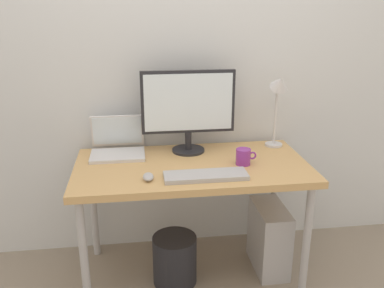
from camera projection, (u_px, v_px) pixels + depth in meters
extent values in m
plane|color=gray|center=(192.00, 271.00, 2.61)|extent=(6.00, 6.00, 0.00)
cube|color=silver|center=(183.00, 53.00, 2.56)|extent=(4.40, 0.04, 2.60)
cube|color=tan|center=(192.00, 167.00, 2.38)|extent=(1.33, 0.69, 0.04)
cylinder|color=#B2B2B7|center=(84.00, 259.00, 2.15)|extent=(0.04, 0.04, 0.69)
cylinder|color=#B2B2B7|center=(307.00, 241.00, 2.31)|extent=(0.04, 0.04, 0.69)
cylinder|color=#B2B2B7|center=(94.00, 208.00, 2.68)|extent=(0.04, 0.04, 0.69)
cylinder|color=#B2B2B7|center=(274.00, 196.00, 2.84)|extent=(0.04, 0.04, 0.69)
cylinder|color=#232328|center=(188.00, 150.00, 2.57)|extent=(0.20, 0.20, 0.01)
cylinder|color=#232328|center=(188.00, 141.00, 2.55)|extent=(0.04, 0.04, 0.11)
cube|color=#232328|center=(188.00, 102.00, 2.47)|extent=(0.56, 0.03, 0.38)
cube|color=white|center=(189.00, 103.00, 2.46)|extent=(0.52, 0.01, 0.34)
cube|color=silver|center=(118.00, 155.00, 2.48)|extent=(0.32, 0.22, 0.02)
cube|color=silver|center=(117.00, 131.00, 2.57)|extent=(0.32, 0.06, 0.21)
cube|color=white|center=(117.00, 131.00, 2.56)|extent=(0.30, 0.05, 0.18)
cylinder|color=silver|center=(274.00, 144.00, 2.67)|extent=(0.11, 0.11, 0.01)
cylinder|color=silver|center=(275.00, 116.00, 2.61)|extent=(0.02, 0.02, 0.37)
cone|color=silver|center=(280.00, 83.00, 2.50)|extent=(0.11, 0.14, 0.13)
cube|color=#B2B2B7|center=(206.00, 176.00, 2.18)|extent=(0.44, 0.14, 0.02)
ellipsoid|color=#B2B2B7|center=(148.00, 177.00, 2.15)|extent=(0.06, 0.09, 0.03)
cylinder|color=purple|center=(243.00, 157.00, 2.35)|extent=(0.08, 0.08, 0.09)
torus|color=purple|center=(252.00, 156.00, 2.36)|extent=(0.05, 0.01, 0.05)
cube|color=#B2B2B7|center=(269.00, 238.00, 2.59)|extent=(0.18, 0.36, 0.42)
cylinder|color=#232328|center=(175.00, 260.00, 2.47)|extent=(0.26, 0.26, 0.30)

